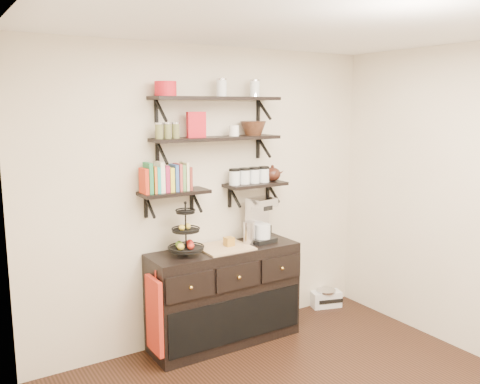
# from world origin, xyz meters

# --- Properties ---
(ceiling) EXTENTS (3.50, 3.50, 0.02)m
(ceiling) POSITION_xyz_m (0.00, 0.00, 2.70)
(ceiling) COLOR white
(ceiling) RESTS_ON back_wall
(back_wall) EXTENTS (3.50, 0.02, 2.70)m
(back_wall) POSITION_xyz_m (0.00, 1.75, 1.35)
(back_wall) COLOR beige
(back_wall) RESTS_ON ground
(left_wall) EXTENTS (0.02, 3.50, 2.70)m
(left_wall) POSITION_xyz_m (-1.75, 0.00, 1.35)
(left_wall) COLOR beige
(left_wall) RESTS_ON ground
(shelf_top) EXTENTS (1.20, 0.27, 0.23)m
(shelf_top) POSITION_xyz_m (0.00, 1.62, 2.23)
(shelf_top) COLOR black
(shelf_top) RESTS_ON back_wall
(shelf_mid) EXTENTS (1.20, 0.27, 0.23)m
(shelf_mid) POSITION_xyz_m (0.00, 1.62, 1.88)
(shelf_mid) COLOR black
(shelf_mid) RESTS_ON back_wall
(shelf_low_left) EXTENTS (0.60, 0.25, 0.23)m
(shelf_low_left) POSITION_xyz_m (-0.42, 1.63, 1.43)
(shelf_low_left) COLOR black
(shelf_low_left) RESTS_ON back_wall
(shelf_low_right) EXTENTS (0.60, 0.25, 0.23)m
(shelf_low_right) POSITION_xyz_m (0.42, 1.63, 1.43)
(shelf_low_right) COLOR black
(shelf_low_right) RESTS_ON back_wall
(cookbooks) EXTENTS (0.43, 0.15, 0.26)m
(cookbooks) POSITION_xyz_m (-0.47, 1.63, 1.57)
(cookbooks) COLOR red
(cookbooks) RESTS_ON shelf_low_left
(glass_canisters) EXTENTS (0.43, 0.10, 0.13)m
(glass_canisters) POSITION_xyz_m (0.36, 1.63, 1.51)
(glass_canisters) COLOR silver
(glass_canisters) RESTS_ON shelf_low_right
(sideboard) EXTENTS (1.40, 0.50, 0.92)m
(sideboard) POSITION_xyz_m (0.01, 1.51, 0.45)
(sideboard) COLOR black
(sideboard) RESTS_ON floor
(fruit_stand) EXTENTS (0.31, 0.31, 0.45)m
(fruit_stand) POSITION_xyz_m (-0.37, 1.52, 1.05)
(fruit_stand) COLOR black
(fruit_stand) RESTS_ON sideboard
(candle) EXTENTS (0.08, 0.08, 0.08)m
(candle) POSITION_xyz_m (0.06, 1.51, 0.96)
(candle) COLOR olive
(candle) RESTS_ON sideboard
(coffee_maker) EXTENTS (0.25, 0.24, 0.42)m
(coffee_maker) POSITION_xyz_m (0.42, 1.54, 1.10)
(coffee_maker) COLOR black
(coffee_maker) RESTS_ON sideboard
(thermal_carafe) EXTENTS (0.11, 0.11, 0.22)m
(thermal_carafe) POSITION_xyz_m (0.27, 1.49, 1.01)
(thermal_carafe) COLOR silver
(thermal_carafe) RESTS_ON sideboard
(apron) EXTENTS (0.04, 0.28, 0.64)m
(apron) POSITION_xyz_m (-0.72, 1.41, 0.46)
(apron) COLOR #B01F12
(apron) RESTS_ON sideboard
(radio) EXTENTS (0.35, 0.27, 0.19)m
(radio) POSITION_xyz_m (1.37, 1.64, 0.09)
(radio) COLOR silver
(radio) RESTS_ON floor
(recipe_box) EXTENTS (0.17, 0.08, 0.22)m
(recipe_box) POSITION_xyz_m (-0.20, 1.61, 2.01)
(recipe_box) COLOR red
(recipe_box) RESTS_ON shelf_mid
(walnut_bowl) EXTENTS (0.24, 0.24, 0.13)m
(walnut_bowl) POSITION_xyz_m (0.39, 1.61, 1.96)
(walnut_bowl) COLOR black
(walnut_bowl) RESTS_ON shelf_mid
(ramekins) EXTENTS (0.09, 0.09, 0.10)m
(ramekins) POSITION_xyz_m (0.18, 1.61, 1.95)
(ramekins) COLOR white
(ramekins) RESTS_ON shelf_mid
(teapot) EXTENTS (0.22, 0.17, 0.16)m
(teapot) POSITION_xyz_m (0.62, 1.63, 1.53)
(teapot) COLOR black
(teapot) RESTS_ON shelf_low_right
(red_pot) EXTENTS (0.18, 0.18, 0.12)m
(red_pot) POSITION_xyz_m (-0.48, 1.61, 2.31)
(red_pot) COLOR red
(red_pot) RESTS_ON shelf_top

